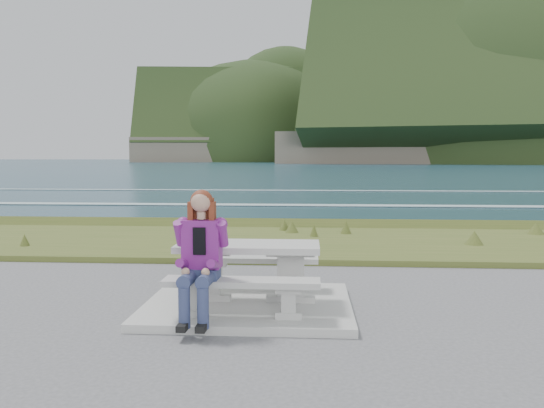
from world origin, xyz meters
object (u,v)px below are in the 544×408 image
seated_woman (199,273)px  picnic_table (248,256)px  bench_landward (242,288)px  bench_seaward (254,263)px

seated_woman → picnic_table: bearing=62.9°
picnic_table → bench_landward: (0.00, -0.70, -0.23)m
bench_landward → bench_seaward: bearing=90.0°
seated_woman → bench_landward: bearing=18.6°
bench_landward → seated_woman: (-0.46, -0.14, 0.19)m
bench_landward → seated_woman: seated_woman is taller
picnic_table → bench_landward: 0.74m
bench_seaward → seated_woman: (-0.46, -1.54, 0.19)m
bench_landward → bench_seaward: 1.40m
picnic_table → bench_seaward: picnic_table is taller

